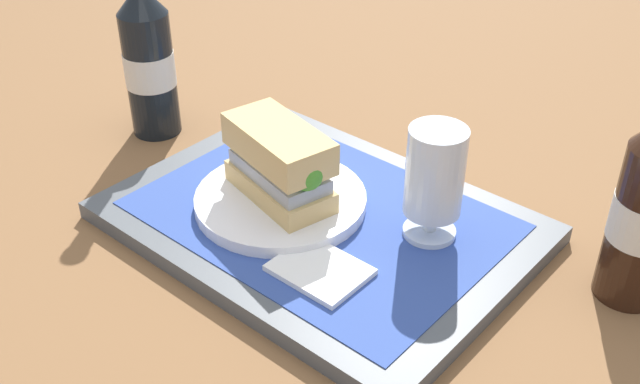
% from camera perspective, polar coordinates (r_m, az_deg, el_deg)
% --- Properties ---
extents(ground_plane, '(3.00, 3.00, 0.00)m').
position_cam_1_polar(ground_plane, '(0.85, 0.00, -2.80)').
color(ground_plane, brown).
extents(tray, '(0.44, 0.32, 0.02)m').
position_cam_1_polar(tray, '(0.84, 0.00, -2.26)').
color(tray, '#4C5156').
rests_on(tray, ground_plane).
extents(placemat, '(0.38, 0.27, 0.00)m').
position_cam_1_polar(placemat, '(0.84, 0.00, -1.67)').
color(placemat, '#2D4793').
rests_on(placemat, tray).
extents(plate, '(0.19, 0.19, 0.01)m').
position_cam_1_polar(plate, '(0.85, -2.96, -0.62)').
color(plate, white).
rests_on(plate, placemat).
extents(sandwich, '(0.14, 0.09, 0.08)m').
position_cam_1_polar(sandwich, '(0.82, -2.93, 2.17)').
color(sandwich, tan).
rests_on(sandwich, plate).
extents(beer_glass, '(0.06, 0.06, 0.12)m').
position_cam_1_polar(beer_glass, '(0.78, 8.52, 0.98)').
color(beer_glass, silver).
rests_on(beer_glass, placemat).
extents(napkin_folded, '(0.09, 0.07, 0.01)m').
position_cam_1_polar(napkin_folded, '(0.76, 0.00, -5.82)').
color(napkin_folded, white).
rests_on(napkin_folded, placemat).
extents(second_bottle, '(0.07, 0.07, 0.27)m').
position_cam_1_polar(second_bottle, '(1.02, -12.66, 9.66)').
color(second_bottle, black).
rests_on(second_bottle, ground_plane).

